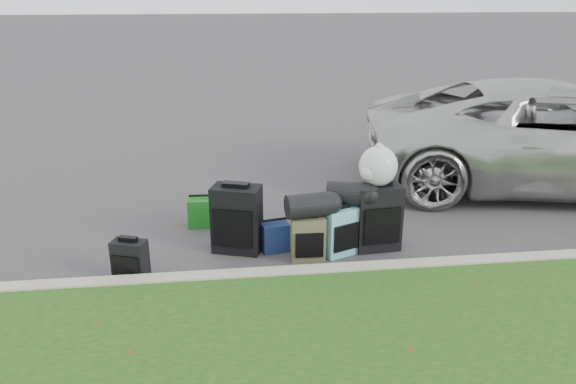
{
  "coord_description": "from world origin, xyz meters",
  "views": [
    {
      "loc": [
        -0.86,
        -6.07,
        2.87
      ],
      "look_at": [
        -0.1,
        0.2,
        0.55
      ],
      "focal_mm": 35.0,
      "sensor_mm": 36.0,
      "label": 1
    }
  ],
  "objects": [
    {
      "name": "trash_bag",
      "position": [
        0.86,
        -0.27,
        0.99
      ],
      "size": [
        0.44,
        0.44,
        0.44
      ],
      "primitive_type": "sphere",
      "color": "silver",
      "rests_on": "suitcase_large_black_right"
    },
    {
      "name": "suitcase_large_black_left",
      "position": [
        -0.73,
        -0.17,
        0.39
      ],
      "size": [
        0.61,
        0.48,
        0.77
      ],
      "primitive_type": "cube",
      "rotation": [
        0.0,
        0.0,
        -0.32
      ],
      "color": "black",
      "rests_on": "ground"
    },
    {
      "name": "suitcase_olive",
      "position": [
        0.04,
        -0.5,
        0.25
      ],
      "size": [
        0.38,
        0.24,
        0.51
      ],
      "primitive_type": "cube",
      "rotation": [
        0.0,
        0.0,
        -0.02
      ],
      "color": "#414027",
      "rests_on": "ground"
    },
    {
      "name": "tote_navy",
      "position": [
        -0.3,
        -0.21,
        0.17
      ],
      "size": [
        0.36,
        0.3,
        0.33
      ],
      "primitive_type": "cube",
      "rotation": [
        0.0,
        0.0,
        0.2
      ],
      "color": "navy",
      "rests_on": "ground"
    },
    {
      "name": "suitcase_teal",
      "position": [
        0.42,
        -0.4,
        0.28
      ],
      "size": [
        0.45,
        0.37,
        0.56
      ],
      "primitive_type": "cube",
      "rotation": [
        0.0,
        0.0,
        0.4
      ],
      "color": "teal",
      "rests_on": "ground"
    },
    {
      "name": "curb",
      "position": [
        0.0,
        -1.0,
        0.07
      ],
      "size": [
        120.0,
        0.18,
        0.15
      ],
      "primitive_type": "cube",
      "color": "#9E937F",
      "rests_on": "ground"
    },
    {
      "name": "suitcase_large_black_right",
      "position": [
        0.87,
        -0.31,
        0.38
      ],
      "size": [
        0.54,
        0.35,
        0.77
      ],
      "primitive_type": "cube",
      "rotation": [
        0.0,
        0.0,
        0.08
      ],
      "color": "black",
      "rests_on": "ground"
    },
    {
      "name": "duffel_left",
      "position": [
        0.05,
        -0.5,
        0.64
      ],
      "size": [
        0.53,
        0.34,
        0.27
      ],
      "primitive_type": "cylinder",
      "rotation": [
        0.0,
        1.57,
        0.15
      ],
      "color": "black",
      "rests_on": "suitcase_olive"
    },
    {
      "name": "suv",
      "position": [
        4.12,
        1.5,
        0.79
      ],
      "size": [
        6.1,
        3.74,
        1.58
      ],
      "primitive_type": "imported",
      "rotation": [
        0.0,
        0.0,
        1.36
      ],
      "color": "#B7B7B2",
      "rests_on": "ground"
    },
    {
      "name": "duffel_right",
      "position": [
        0.52,
        -0.31,
        0.69
      ],
      "size": [
        0.53,
        0.39,
        0.27
      ],
      "primitive_type": "cylinder",
      "rotation": [
        0.0,
        1.57,
        -0.28
      ],
      "color": "black",
      "rests_on": "suitcase_teal"
    },
    {
      "name": "suitcase_small_black",
      "position": [
        -1.85,
        -0.73,
        0.22
      ],
      "size": [
        0.39,
        0.29,
        0.44
      ],
      "primitive_type": "cube",
      "rotation": [
        0.0,
        0.0,
        -0.32
      ],
      "color": "black",
      "rests_on": "ground"
    },
    {
      "name": "ground",
      "position": [
        0.0,
        0.0,
        0.0
      ],
      "size": [
        120.0,
        120.0,
        0.0
      ],
      "primitive_type": "plane",
      "color": "#383535",
      "rests_on": "ground"
    },
    {
      "name": "tote_green",
      "position": [
        -1.16,
        0.6,
        0.18
      ],
      "size": [
        0.33,
        0.27,
        0.36
      ],
      "primitive_type": "cube",
      "rotation": [
        0.0,
        0.0,
        -0.04
      ],
      "color": "#166519",
      "rests_on": "ground"
    }
  ]
}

